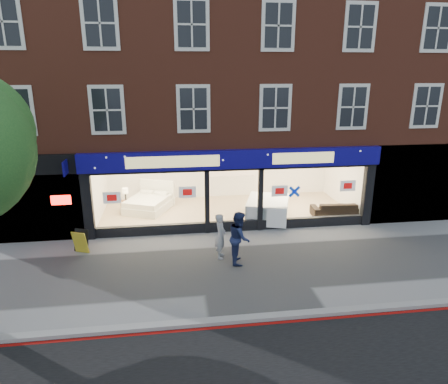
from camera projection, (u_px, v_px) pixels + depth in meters
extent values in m
plane|color=gray|center=(248.00, 266.00, 13.01)|extent=(120.00, 120.00, 0.00)
cube|color=#8C0A07|center=(272.00, 323.00, 10.07)|extent=(60.00, 0.10, 0.01)
cube|color=gray|center=(270.00, 317.00, 10.24)|extent=(60.00, 0.25, 0.12)
cube|color=tan|center=(226.00, 211.00, 17.97)|extent=(11.00, 4.50, 0.10)
cube|color=brown|center=(221.00, 58.00, 17.70)|extent=(19.00, 8.00, 6.70)
cube|color=#0D0776|center=(235.00, 159.00, 14.88)|extent=(11.40, 0.28, 0.70)
cube|color=black|center=(234.00, 226.00, 15.87)|extent=(11.00, 0.18, 0.40)
cube|color=black|center=(88.00, 206.00, 14.81)|extent=(0.35, 0.30, 2.60)
cube|color=black|center=(367.00, 194.00, 16.23)|extent=(0.35, 0.30, 2.60)
cube|color=white|center=(149.00, 200.00, 15.01)|extent=(4.20, 0.02, 2.10)
cube|color=white|center=(315.00, 193.00, 15.85)|extent=(4.20, 0.02, 2.10)
cube|color=white|center=(233.00, 202.00, 15.75)|extent=(1.80, 0.02, 2.10)
cube|color=silver|center=(220.00, 172.00, 19.74)|extent=(11.00, 0.20, 2.60)
cube|color=#FFEAC6|center=(226.00, 155.00, 17.22)|extent=(11.00, 4.50, 0.12)
cube|color=black|center=(29.00, 197.00, 14.67)|extent=(3.80, 0.60, 3.30)
cube|color=#FF140C|center=(61.00, 200.00, 14.51)|extent=(0.70, 0.04, 0.35)
cube|color=black|center=(412.00, 183.00, 16.53)|extent=(4.00, 0.40, 3.30)
cube|color=white|center=(148.00, 207.00, 17.86)|extent=(2.27, 2.41, 0.34)
cube|color=white|center=(147.00, 201.00, 17.77)|extent=(2.18, 2.32, 0.24)
cube|color=white|center=(157.00, 192.00, 18.67)|extent=(1.61, 0.80, 1.15)
cube|color=white|center=(147.00, 192.00, 18.45)|extent=(0.69, 0.53, 0.12)
cube|color=white|center=(161.00, 193.00, 18.26)|extent=(0.69, 0.53, 0.12)
cube|color=brown|center=(126.00, 207.00, 17.57)|extent=(0.54, 0.54, 0.55)
cube|color=white|center=(267.00, 215.00, 16.94)|extent=(2.24, 2.52, 0.28)
cube|color=white|center=(268.00, 209.00, 16.85)|extent=(2.24, 2.52, 0.28)
cube|color=white|center=(268.00, 203.00, 16.77)|extent=(2.24, 2.52, 0.28)
imported|color=black|center=(336.00, 209.00, 17.18)|extent=(2.15, 0.98, 0.61)
cube|color=gold|center=(81.00, 241.00, 13.89)|extent=(0.63, 0.53, 0.82)
imported|color=#A1A2A8|center=(221.00, 236.00, 13.44)|extent=(0.48, 0.63, 1.56)
imported|color=#1B244D|center=(239.00, 237.00, 13.05)|extent=(0.77, 0.93, 1.76)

